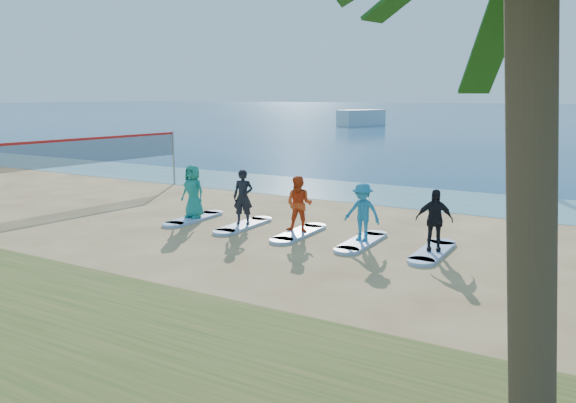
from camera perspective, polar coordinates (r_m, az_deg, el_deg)
The scene contains 16 objects.
ground at distance 15.02m, azimuth -3.97°, elevation -5.34°, with size 600.00×600.00×0.00m, color tan.
shallow_water at distance 24.21m, azimuth 10.12°, elevation 0.70°, with size 600.00×600.00×0.00m, color teal.
volleyball_net at distance 24.38m, azimuth -19.57°, elevation 4.82°, with size 1.16×9.03×2.50m.
paddleboard at distance 26.63m, azimuth 24.08°, elevation 0.94°, with size 0.70×3.00×0.12m, color silver.
paddleboarder at distance 26.49m, azimuth 24.24°, elevation 3.01°, with size 1.69×0.54×1.82m, color tan.
boat_offshore_a at distance 80.27m, azimuth 7.43°, elevation 7.66°, with size 2.45×7.43×2.19m, color silver.
surfboard_0 at distance 19.29m, azimuth -9.53°, elevation -1.72°, with size 0.70×2.20×0.09m, color #8FB2DE.
student_0 at distance 19.12m, azimuth -9.62°, elevation 1.03°, with size 0.87×0.57×1.79m, color #1B8474.
surfboard_1 at distance 18.08m, azimuth -4.54°, elevation -2.44°, with size 0.70×2.20×0.09m, color #8FB2DE.
student_1 at distance 17.89m, azimuth -4.58°, elevation 0.45°, with size 0.64×0.42×1.76m, color black.
surfboard_2 at distance 17.03m, azimuth 1.13°, elevation -3.23°, with size 0.70×2.20×0.09m, color #8FB2DE.
student_2 at distance 16.83m, azimuth 1.14°, elevation -0.28°, with size 0.83×0.64×1.70m, color #D34316.
surfboard_3 at distance 16.16m, azimuth 7.49°, elevation -4.09°, with size 0.70×2.20×0.09m, color #8FB2DE.
student_3 at distance 15.97m, azimuth 7.56°, elevation -1.06°, with size 1.07×0.61×1.65m, color teal.
surfboard_4 at distance 15.52m, azimuth 14.48°, elevation -4.96°, with size 0.70×2.20×0.09m, color #8FB2DE.
student_4 at distance 15.32m, azimuth 14.63°, elevation -1.82°, with size 0.97×0.40×1.65m, color black.
Camera 1 is at (8.14, -11.92, 4.15)m, focal length 35.00 mm.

